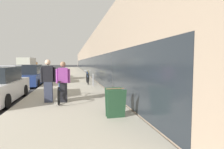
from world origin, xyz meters
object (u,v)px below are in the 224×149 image
Objects in this scene: cruiser_bike_middle at (88,76)px; vintage_roadster_curbside at (29,76)px; cruiser_bike_farthest at (87,75)px; sandwich_board_sign at (115,103)px; person_rider at (63,82)px; parked_sedan_far at (41,73)px; tandem_bicycle at (60,92)px; moving_truck at (28,65)px; bike_rack_hoop at (93,79)px; person_bystander at (48,81)px; cruiser_bike_nearest at (87,78)px.

vintage_roadster_curbside is at bearing -162.90° from cruiser_bike_middle.
sandwich_board_sign is (-0.21, -12.97, 0.10)m from cruiser_bike_farthest.
sandwich_board_sign is 0.21× the size of vintage_roadster_curbside.
cruiser_bike_farthest is 12.97m from sandwich_board_sign.
person_rider reaches higher than vintage_roadster_curbside.
vintage_roadster_curbside is at bearing -88.86° from parked_sedan_far.
tandem_bicycle is at bearing -67.79° from vintage_roadster_curbside.
cruiser_bike_farthest is 0.24× the size of moving_truck.
cruiser_bike_middle is at bearing 76.61° from tandem_bicycle.
bike_rack_hoop is at bearing -90.70° from cruiser_bike_farthest.
vintage_roadster_curbside is at bearing -76.89° from moving_truck.
cruiser_bike_middle is 4.85m from vintage_roadster_curbside.
parked_sedan_far is (-4.78, 8.05, 0.01)m from bike_rack_hoop.
person_rider is 0.95× the size of person_bystander.
cruiser_bike_middle is 0.46× the size of parked_sedan_far.
person_rider is at bearing -111.16° from bike_rack_hoop.
person_bystander is at bearing -79.37° from parked_sedan_far.
moving_truck is (-9.55, 22.87, 0.81)m from cruiser_bike_nearest.
vintage_roadster_curbside is 0.58× the size of moving_truck.
vintage_roadster_curbside is at bearing 112.44° from person_rider.
cruiser_bike_middle is 10.81m from sandwich_board_sign.
person_rider is at bearing -101.96° from cruiser_bike_middle.
moving_truck is (-9.89, 18.55, 0.86)m from cruiser_bike_farthest.
cruiser_bike_farthest is at bearing 78.80° from tandem_bicycle.
tandem_bicycle is 8.29m from cruiser_bike_middle.
sandwich_board_sign reaches higher than bike_rack_hoop.
person_bystander is at bearing -160.78° from tandem_bicycle.
cruiser_bike_nearest is at bearing 76.13° from person_rider.
tandem_bicycle is at bearing -74.71° from moving_truck.
tandem_bicycle reaches higher than cruiser_bike_farthest.
cruiser_bike_farthest is at bearing 85.44° from cruiser_bike_nearest.
person_bystander reaches higher than person_rider.
cruiser_bike_middle is 1.06× the size of cruiser_bike_farthest.
cruiser_bike_nearest is 2.11× the size of sandwich_board_sign.
vintage_roadster_curbside is 5.79m from parked_sedan_far.
vintage_roadster_curbside reaches higher than tandem_bicycle.
tandem_bicycle is at bearing 123.43° from sandwich_board_sign.
person_bystander is 10.69m from cruiser_bike_farthest.
parked_sedan_far is at bearing 120.68° from bike_rack_hoop.
moving_truck reaches higher than cruiser_bike_nearest.
cruiser_bike_farthest is at bearing 87.21° from cruiser_bike_middle.
person_rider is at bearing -100.11° from cruiser_bike_farthest.
person_bystander reaches higher than cruiser_bike_farthest.
person_rider is (0.15, -0.29, 0.47)m from tandem_bicycle.
tandem_bicycle is 6.14m from cruiser_bike_nearest.
cruiser_bike_middle reaches higher than cruiser_bike_farthest.
moving_truck is at bearing 111.92° from bike_rack_hoop.
moving_truck is at bearing 103.11° from vintage_roadster_curbside.
moving_truck is (-8.02, 29.06, 0.36)m from person_rider.
tandem_bicycle is at bearing -77.19° from parked_sedan_far.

